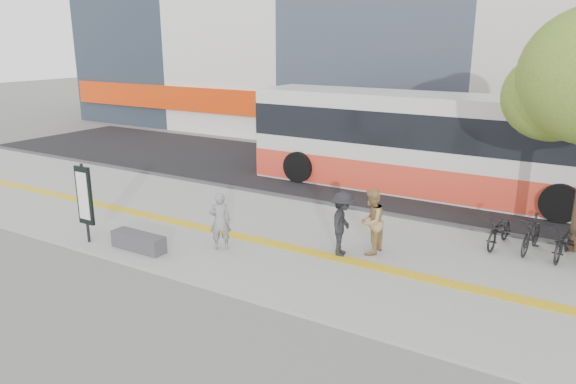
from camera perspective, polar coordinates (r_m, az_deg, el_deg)
The scene contains 12 objects.
ground at distance 14.18m, azimuth -4.45°, elevation -6.84°, with size 120.00×120.00×0.00m, color slate.
sidewalk at distance 15.31m, azimuth -1.17°, elevation -4.87°, with size 40.00×7.00×0.08m, color slate.
tactile_strip at distance 14.91m, azimuth -2.21°, elevation -5.29°, with size 40.00×0.45×0.01m, color gold.
street at distance 21.72m, azimuth 9.51°, elevation 1.16°, with size 40.00×8.00×0.06m, color black.
curb at distance 18.19m, azimuth 4.76°, elevation -1.43°, with size 40.00×0.25×0.14m, color #3B3B3E.
bench at distance 14.85m, azimuth -15.43°, elevation -5.05°, with size 1.60×0.45×0.45m, color #3B3B3E.
signboard at distance 15.52m, azimuth -20.61°, elevation -0.47°, with size 0.55×0.10×2.20m.
bus at distance 20.25m, azimuth 14.47°, elevation 4.67°, with size 13.13×3.11×3.49m.
bicycle_row at distance 15.39m, azimuth 27.05°, elevation -4.57°, with size 3.90×1.76×0.99m.
seated_woman at distance 14.32m, azimuth -7.16°, elevation -3.03°, with size 0.57×0.37×1.55m, color black.
pedestrian_tan at distance 14.06m, azimuth 8.74°, elevation -3.09°, with size 0.83×0.65×1.72m, color #A27D4B.
pedestrian_dark at distance 13.86m, azimuth 5.73°, elevation -3.35°, with size 1.09×0.62×1.68m, color black.
Camera 1 is at (7.71, -10.57, 5.46)m, focal length 33.84 mm.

